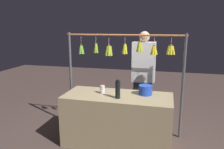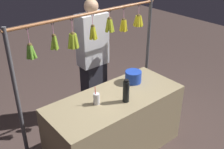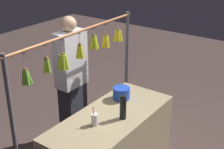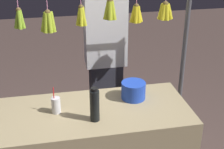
% 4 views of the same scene
% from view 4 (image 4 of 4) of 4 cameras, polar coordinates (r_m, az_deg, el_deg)
% --- Properties ---
extents(display_rack, '(2.02, 0.14, 1.74)m').
position_cam_4_polar(display_rack, '(2.84, -4.91, 6.37)').
color(display_rack, '#4C4C51').
rests_on(display_rack, ground).
extents(water_bottle, '(0.07, 0.07, 0.28)m').
position_cam_4_polar(water_bottle, '(2.46, -3.07, -5.38)').
color(water_bottle, black).
rests_on(water_bottle, market_counter).
extents(blue_bucket, '(0.21, 0.21, 0.15)m').
position_cam_4_polar(blue_bucket, '(2.79, 3.79, -2.80)').
color(blue_bucket, blue).
rests_on(blue_bucket, market_counter).
extents(drink_cup, '(0.07, 0.07, 0.22)m').
position_cam_4_polar(drink_cup, '(2.62, -9.82, -5.33)').
color(drink_cup, silver).
rests_on(drink_cup, market_counter).
extents(vendor_person, '(0.42, 0.23, 1.76)m').
position_cam_4_polar(vendor_person, '(3.40, -1.13, 2.41)').
color(vendor_person, '#2D2D38').
rests_on(vendor_person, ground).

